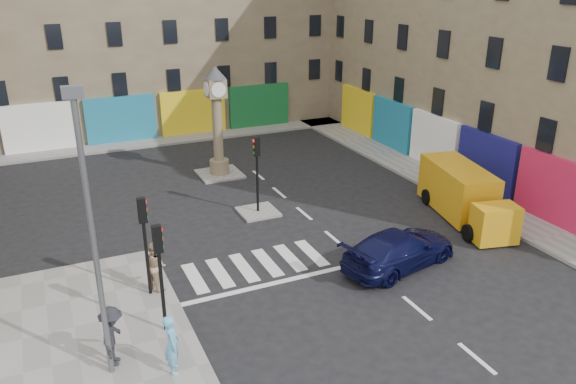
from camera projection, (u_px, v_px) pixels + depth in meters
ground at (385, 281)px, 21.27m from camera, size 120.00×120.00×0.00m
sidewalk_right at (414, 169)px, 33.06m from camera, size 2.60×30.00×0.15m
sidewalk_far at (155, 141)px, 38.50m from camera, size 32.00×2.40×0.15m
island_near at (258, 212)px, 27.26m from camera, size 1.80×1.80×0.12m
island_far at (220, 174)px, 32.34m from camera, size 2.40×2.40×0.12m
building_right at (515, 26)px, 32.57m from camera, size 10.00×30.00×16.00m
building_far at (127, 8)px, 40.31m from camera, size 32.00×10.00×17.00m
traffic_light_left_near at (160, 262)px, 17.29m from camera, size 0.28×0.22×3.70m
traffic_light_left_far at (144, 231)px, 19.32m from camera, size 0.28×0.22×3.70m
traffic_light_island at (257, 162)px, 26.32m from camera, size 0.28×0.22×3.70m
lamp_post at (91, 226)px, 14.57m from camera, size 0.50×0.25×8.30m
clock_pillar at (217, 115)px, 31.05m from camera, size 1.20×1.20×6.10m
navy_sedan at (399, 249)px, 22.12m from camera, size 5.51×3.24×1.50m
yellow_van at (464, 194)px, 26.44m from camera, size 3.33×6.65×2.32m
pedestrian_blue at (172, 344)px, 15.97m from camera, size 0.54×0.73×1.86m
pedestrian_tan at (155, 265)px, 20.24m from camera, size 0.99×1.09×1.84m
pedestrian_dark at (113, 336)px, 16.28m from camera, size 1.08×1.39×1.89m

